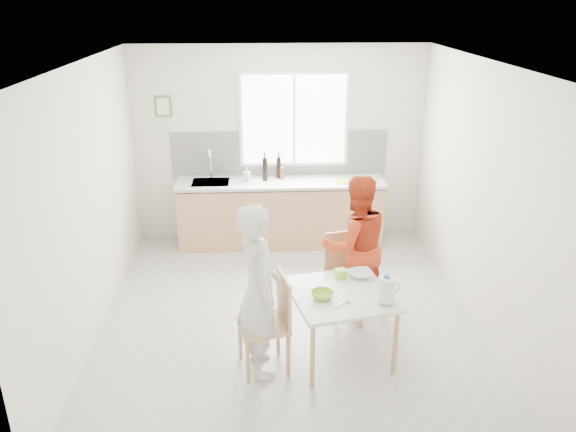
% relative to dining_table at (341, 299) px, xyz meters
% --- Properties ---
extents(ground, '(4.50, 4.50, 0.00)m').
position_rel_dining_table_xyz_m(ground, '(-0.46, 0.76, -0.62)').
color(ground, '#B7B7B2').
rests_on(ground, ground).
extents(room_shell, '(4.50, 4.50, 4.50)m').
position_rel_dining_table_xyz_m(room_shell, '(-0.46, 0.76, 1.02)').
color(room_shell, silver).
rests_on(room_shell, ground).
extents(window, '(1.50, 0.06, 1.30)m').
position_rel_dining_table_xyz_m(window, '(-0.26, 2.99, 1.08)').
color(window, white).
rests_on(window, room_shell).
extents(backsplash, '(3.00, 0.02, 0.65)m').
position_rel_dining_table_xyz_m(backsplash, '(-0.46, 3.00, 0.60)').
color(backsplash, white).
rests_on(backsplash, room_shell).
extents(picture_frame, '(0.22, 0.03, 0.28)m').
position_rel_dining_table_xyz_m(picture_frame, '(-2.01, 2.99, 1.28)').
color(picture_frame, '#4D833B').
rests_on(picture_frame, room_shell).
extents(kitchen_counter, '(2.84, 0.64, 1.37)m').
position_rel_dining_table_xyz_m(kitchen_counter, '(-0.46, 2.71, -0.20)').
color(kitchen_counter, '#DCAB76').
rests_on(kitchen_counter, ground).
extents(dining_table, '(1.07, 1.07, 0.69)m').
position_rel_dining_table_xyz_m(dining_table, '(0.00, 0.00, 0.00)').
color(dining_table, white).
rests_on(dining_table, ground).
extents(chair_left, '(0.52, 0.52, 0.95)m').
position_rel_dining_table_xyz_m(chair_left, '(-0.66, -0.14, -0.10)').
color(chair_left, '#DCAB76').
rests_on(chair_left, ground).
extents(chair_far, '(0.49, 0.49, 0.89)m').
position_rel_dining_table_xyz_m(chair_far, '(0.17, 0.87, -0.13)').
color(chair_far, '#DCAB76').
rests_on(chair_far, ground).
extents(person_white, '(0.51, 0.67, 1.66)m').
position_rel_dining_table_xyz_m(person_white, '(-0.77, -0.16, 0.21)').
color(person_white, silver).
rests_on(person_white, ground).
extents(person_red, '(0.88, 0.75, 1.58)m').
position_rel_dining_table_xyz_m(person_red, '(0.27, 0.82, 0.17)').
color(person_red, red).
rests_on(person_red, ground).
extents(bowl_green, '(0.25, 0.25, 0.07)m').
position_rel_dining_table_xyz_m(bowl_green, '(-0.19, -0.09, 0.10)').
color(bowl_green, '#8ECC2F').
rests_on(bowl_green, dining_table).
extents(bowl_white, '(0.27, 0.27, 0.06)m').
position_rel_dining_table_xyz_m(bowl_white, '(0.24, 0.31, 0.10)').
color(bowl_white, white).
rests_on(bowl_white, dining_table).
extents(milk_jug, '(0.21, 0.15, 0.26)m').
position_rel_dining_table_xyz_m(milk_jug, '(0.38, -0.21, 0.21)').
color(milk_jug, white).
rests_on(milk_jug, dining_table).
extents(green_box, '(0.12, 0.12, 0.09)m').
position_rel_dining_table_xyz_m(green_box, '(0.04, 0.29, 0.12)').
color(green_box, '#97D831').
rests_on(green_box, dining_table).
extents(spoon, '(0.14, 0.10, 0.01)m').
position_rel_dining_table_xyz_m(spoon, '(-0.03, -0.23, 0.08)').
color(spoon, '#A5A5AA').
rests_on(spoon, dining_table).
extents(cutting_board, '(0.36, 0.27, 0.01)m').
position_rel_dining_table_xyz_m(cutting_board, '(0.46, 2.64, 0.30)').
color(cutting_board, '#94BA2B').
rests_on(cutting_board, kitchen_counter).
extents(wine_bottle_a, '(0.07, 0.07, 0.32)m').
position_rel_dining_table_xyz_m(wine_bottle_a, '(-0.66, 2.75, 0.46)').
color(wine_bottle_a, black).
rests_on(wine_bottle_a, kitchen_counter).
extents(wine_bottle_b, '(0.07, 0.07, 0.30)m').
position_rel_dining_table_xyz_m(wine_bottle_b, '(-0.47, 2.85, 0.45)').
color(wine_bottle_b, black).
rests_on(wine_bottle_b, kitchen_counter).
extents(jar_amber, '(0.06, 0.06, 0.16)m').
position_rel_dining_table_xyz_m(jar_amber, '(-0.43, 2.81, 0.38)').
color(jar_amber, brown).
rests_on(jar_amber, kitchen_counter).
extents(soap_bottle, '(0.09, 0.10, 0.18)m').
position_rel_dining_table_xyz_m(soap_bottle, '(-0.91, 2.76, 0.39)').
color(soap_bottle, '#999999').
rests_on(soap_bottle, kitchen_counter).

